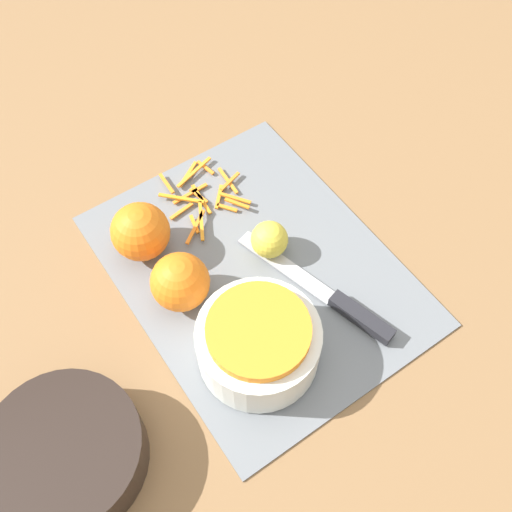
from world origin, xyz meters
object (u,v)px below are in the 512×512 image
Objects in this scene: knife at (341,304)px; orange_right at (140,232)px; lemon at (269,239)px; bowl_speckled at (258,342)px; orange_left at (180,282)px; bowl_dark at (66,453)px.

orange_right is (0.23, 0.17, 0.03)m from knife.
bowl_speckled is at bearing 139.83° from lemon.
bowl_speckled is 0.23m from orange_right.
orange_left reaches higher than lemon.
bowl_speckled reaches higher than knife.
bowl_dark is at bearing 106.56° from lemon.
knife is (-0.02, -0.38, -0.02)m from bowl_dark.
bowl_dark is 0.37m from lemon.
orange_left reaches higher than knife.
lemon is (0.11, -0.35, 0.00)m from bowl_dark.
bowl_dark reaches higher than knife.
orange_right is (0.22, 0.04, 0.00)m from bowl_speckled.
orange_left is at bearing -177.38° from orange_right.
orange_left is 0.10m from orange_right.
knife is 4.75× the size of lemon.
bowl_dark is (0.02, 0.25, -0.02)m from bowl_speckled.
knife is 0.29m from orange_right.
bowl_dark is 2.28× the size of orange_left.
bowl_speckled is 0.86× the size of bowl_dark.
orange_left is at bearing 88.12° from lemon.
bowl_speckled reaches higher than lemon.
bowl_dark is 0.30m from orange_right.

